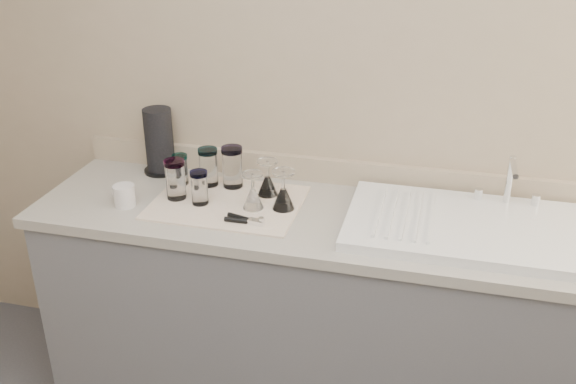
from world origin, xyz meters
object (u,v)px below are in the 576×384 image
(tumbler_cyan, at_px, (208,167))
(tumbler_purple, at_px, (232,167))
(tumbler_teal, at_px, (180,169))
(tumbler_blue, at_px, (199,187))
(sink_unit, at_px, (466,226))
(tumbler_magenta, at_px, (175,179))
(goblet_front_right, at_px, (283,196))
(paper_towel_roll, at_px, (159,142))
(white_mug, at_px, (124,195))
(can_opener, at_px, (245,220))
(goblet_back_left, at_px, (268,183))
(goblet_front_left, at_px, (253,196))

(tumbler_cyan, height_order, tumbler_purple, tumbler_purple)
(tumbler_teal, distance_m, tumbler_blue, 0.20)
(sink_unit, distance_m, tumbler_teal, 1.11)
(tumbler_magenta, distance_m, goblet_front_right, 0.42)
(tumbler_purple, distance_m, paper_towel_roll, 0.35)
(goblet_front_right, bearing_deg, tumbler_cyan, 159.10)
(tumbler_purple, height_order, tumbler_blue, tumbler_purple)
(tumbler_cyan, xyz_separation_m, white_mug, (-0.25, -0.24, -0.04))
(white_mug, bearing_deg, can_opener, -3.73)
(tumbler_cyan, height_order, tumbler_blue, tumbler_cyan)
(sink_unit, distance_m, goblet_front_right, 0.66)
(sink_unit, bearing_deg, tumbler_magenta, -178.97)
(tumbler_purple, bearing_deg, sink_unit, -8.52)
(sink_unit, xyz_separation_m, tumbler_blue, (-0.97, -0.04, 0.05))
(goblet_front_right, xyz_separation_m, white_mug, (-0.59, -0.11, -0.02))
(goblet_front_right, bearing_deg, tumbler_magenta, -177.98)
(tumbler_purple, xyz_separation_m, tumbler_magenta, (-0.17, -0.15, -0.01))
(goblet_back_left, xyz_separation_m, can_opener, (-0.02, -0.24, -0.04))
(tumbler_cyan, distance_m, goblet_front_right, 0.36)
(tumbler_cyan, height_order, can_opener, tumbler_cyan)
(tumbler_cyan, bearing_deg, goblet_front_right, -20.90)
(goblet_back_left, height_order, can_opener, goblet_back_left)
(tumbler_cyan, relative_size, tumbler_magenta, 0.99)
(tumbler_magenta, height_order, goblet_front_right, tumbler_magenta)
(goblet_back_left, height_order, white_mug, goblet_back_left)
(goblet_front_left, relative_size, goblet_front_right, 0.92)
(goblet_front_left, bearing_deg, white_mug, -169.76)
(tumbler_purple, bearing_deg, tumbler_magenta, -138.48)
(goblet_front_right, xyz_separation_m, paper_towel_roll, (-0.59, 0.22, 0.07))
(sink_unit, bearing_deg, tumbler_blue, -177.50)
(sink_unit, height_order, tumbler_magenta, sink_unit)
(tumbler_teal, relative_size, goblet_back_left, 0.87)
(tumbler_blue, distance_m, white_mug, 0.29)
(tumbler_purple, xyz_separation_m, can_opener, (0.14, -0.28, -0.07))
(tumbler_magenta, bearing_deg, tumbler_purple, 41.52)
(tumbler_teal, height_order, tumbler_purple, tumbler_purple)
(tumbler_teal, height_order, can_opener, tumbler_teal)
(white_mug, bearing_deg, tumbler_blue, 14.60)
(tumbler_purple, xyz_separation_m, goblet_back_left, (0.15, -0.04, -0.04))
(goblet_front_left, xyz_separation_m, can_opener, (0.00, -0.12, -0.04))
(tumbler_cyan, relative_size, tumbler_purple, 0.93)
(tumbler_magenta, bearing_deg, goblet_back_left, 19.12)
(sink_unit, relative_size, can_opener, 5.70)
(sink_unit, xyz_separation_m, can_opener, (-0.76, -0.14, -0.00))
(tumbler_purple, bearing_deg, goblet_back_left, -14.48)
(tumbler_magenta, distance_m, can_opener, 0.34)
(tumbler_purple, distance_m, tumbler_magenta, 0.23)
(can_opener, bearing_deg, tumbler_teal, 143.97)
(can_opener, bearing_deg, sink_unit, 10.82)
(tumbler_magenta, distance_m, paper_towel_roll, 0.29)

